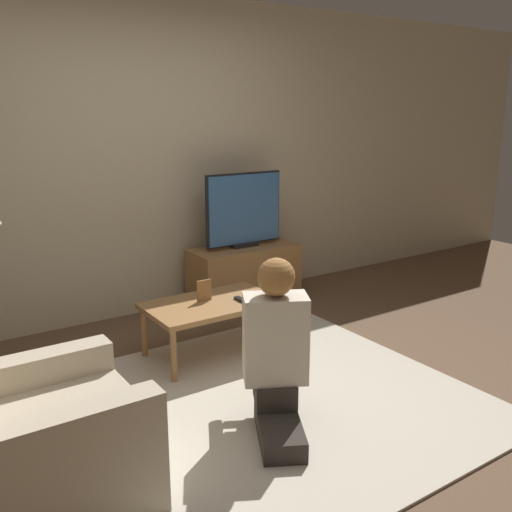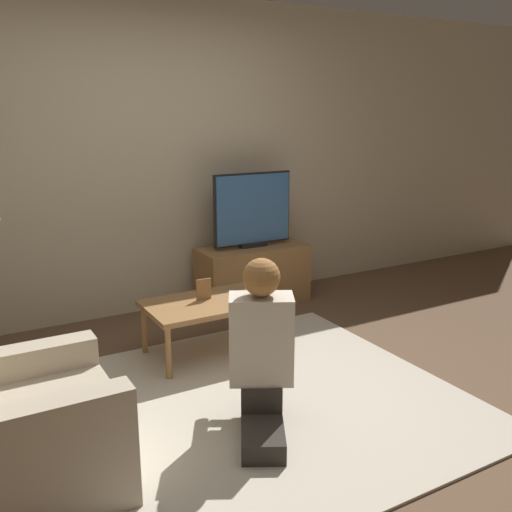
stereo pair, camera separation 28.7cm
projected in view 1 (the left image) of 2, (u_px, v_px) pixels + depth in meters
The scene contains 10 objects.
ground_plane at pixel (268, 404), 3.38m from camera, with size 10.00×10.00×0.00m, color brown.
wall_back at pixel (131, 159), 4.60m from camera, with size 10.00×0.06×2.60m.
rug at pixel (268, 403), 3.38m from camera, with size 2.34×2.19×0.02m.
tv_stand at pixel (244, 275), 5.07m from camera, with size 0.97×0.42×0.52m.
tv at pixel (244, 210), 4.93m from camera, with size 0.74×0.08×0.65m.
coffee_table at pixel (212, 307), 3.96m from camera, with size 0.91×0.55×0.40m.
armchair at pixel (25, 448), 2.42m from camera, with size 0.90×0.75×0.96m.
person_kneeling at pixel (276, 345), 3.03m from camera, with size 0.61×0.84×0.94m.
picture_frame at pixel (204, 290), 3.95m from camera, with size 0.11×0.01×0.15m.
remote at pixel (242, 300), 3.95m from camera, with size 0.04×0.15×0.02m.
Camera 1 is at (-1.77, -2.49, 1.70)m, focal length 40.00 mm.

